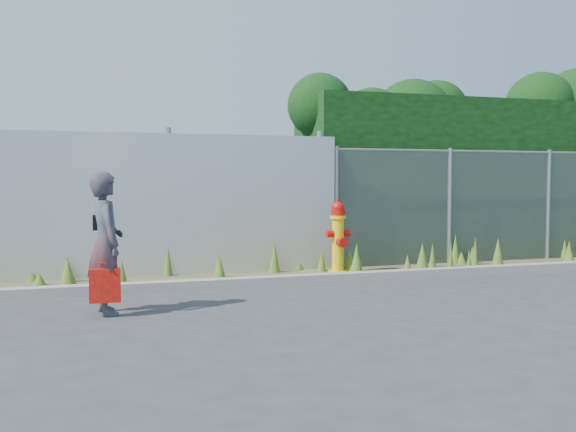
% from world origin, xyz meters
% --- Properties ---
extents(ground, '(80.00, 80.00, 0.00)m').
position_xyz_m(ground, '(0.00, 0.00, 0.00)').
color(ground, '#343537').
rests_on(ground, ground).
extents(curb, '(16.00, 0.22, 0.12)m').
position_xyz_m(curb, '(0.00, 1.80, 0.06)').
color(curb, gray).
rests_on(curb, ground).
extents(weed_strip, '(16.00, 1.34, 0.54)m').
position_xyz_m(weed_strip, '(-0.08, 2.47, 0.15)').
color(weed_strip, brown).
rests_on(weed_strip, ground).
extents(corrugated_fence, '(8.50, 0.21, 2.30)m').
position_xyz_m(corrugated_fence, '(-3.25, 3.01, 1.10)').
color(corrugated_fence, silver).
rests_on(corrugated_fence, ground).
extents(chainlink_fence, '(6.50, 0.07, 2.05)m').
position_xyz_m(chainlink_fence, '(4.25, 3.00, 1.03)').
color(chainlink_fence, gray).
rests_on(chainlink_fence, ground).
extents(hedge, '(7.66, 1.70, 3.81)m').
position_xyz_m(hedge, '(4.52, 4.02, 1.96)').
color(hedge, black).
rests_on(hedge, ground).
extents(fire_hydrant, '(0.40, 0.35, 1.18)m').
position_xyz_m(fire_hydrant, '(0.86, 2.45, 0.57)').
color(fire_hydrant, yellow).
rests_on(fire_hydrant, ground).
extents(woman, '(0.48, 0.64, 1.59)m').
position_xyz_m(woman, '(-2.72, 0.46, 0.79)').
color(woman, '#105A66').
rests_on(woman, ground).
extents(red_tote_bag, '(0.33, 0.12, 0.43)m').
position_xyz_m(red_tote_bag, '(-2.74, 0.26, 0.35)').
color(red_tote_bag, '#A1090C').
extents(black_shoulder_bag, '(0.23, 0.10, 0.17)m').
position_xyz_m(black_shoulder_bag, '(-2.74, 0.61, 1.01)').
color(black_shoulder_bag, black).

